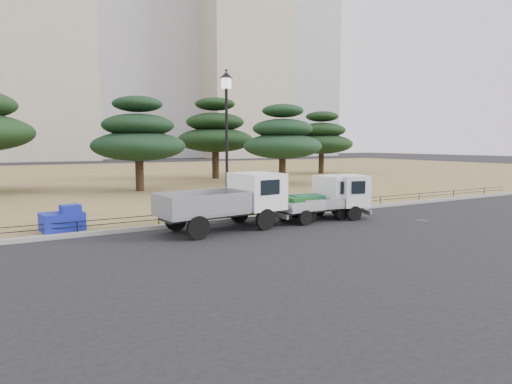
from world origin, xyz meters
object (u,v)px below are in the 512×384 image
truck_kei_front (319,198)px  tarp_pile (63,220)px  street_lamp (227,120)px  truck_kei_rear (331,197)px  truck_large (229,199)px

truck_kei_front → tarp_pile: 10.39m
street_lamp → tarp_pile: size_ratio=3.93×
truck_kei_front → truck_kei_rear: 0.59m
truck_large → truck_kei_front: bearing=-5.1°
truck_kei_rear → tarp_pile: truck_kei_rear is taller
truck_kei_front → truck_large: bearing=175.4°
truck_kei_rear → street_lamp: 5.72m
street_lamp → tarp_pile: (-6.49, 0.42, -3.80)m
truck_kei_rear → street_lamp: (-4.26, 1.80, 3.36)m
truck_large → tarp_pile: truck_large is taller
truck_large → truck_kei_front: size_ratio=1.38×
truck_kei_rear → tarp_pile: (-10.75, 2.22, -0.44)m
truck_large → truck_kei_rear: size_ratio=1.31×
truck_large → truck_kei_rear: (4.99, -0.07, -0.23)m
truck_kei_front → truck_kei_rear: bearing=-19.5°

